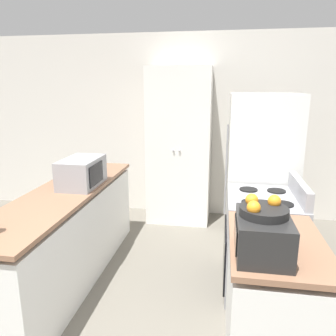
% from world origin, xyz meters
% --- Properties ---
extents(wall_back, '(7.00, 0.06, 2.60)m').
position_xyz_m(wall_back, '(0.00, 3.31, 1.30)').
color(wall_back, silver).
rests_on(wall_back, ground_plane).
extents(counter_left, '(0.60, 2.39, 0.91)m').
position_xyz_m(counter_left, '(-0.92, 1.29, 0.44)').
color(counter_left, silver).
rests_on(counter_left, ground_plane).
extents(counter_right, '(0.60, 0.93, 0.91)m').
position_xyz_m(counter_right, '(0.92, 0.57, 0.44)').
color(counter_right, silver).
rests_on(counter_right, ground_plane).
extents(pantry_cabinet, '(0.85, 0.57, 2.13)m').
position_xyz_m(pantry_cabinet, '(-0.04, 2.99, 1.06)').
color(pantry_cabinet, white).
rests_on(pantry_cabinet, ground_plane).
extents(stove, '(0.66, 0.76, 1.07)m').
position_xyz_m(stove, '(0.94, 1.43, 0.46)').
color(stove, '#9E9EA3').
rests_on(stove, ground_plane).
extents(refrigerator, '(0.75, 0.79, 1.80)m').
position_xyz_m(refrigerator, '(0.98, 2.24, 0.90)').
color(refrigerator, white).
rests_on(refrigerator, ground_plane).
extents(microwave, '(0.33, 0.53, 0.28)m').
position_xyz_m(microwave, '(-0.81, 1.49, 1.05)').
color(microwave, '#939399').
rests_on(microwave, counter_left).
extents(toaster_oven, '(0.31, 0.42, 0.23)m').
position_xyz_m(toaster_oven, '(0.79, 0.37, 1.03)').
color(toaster_oven, black).
rests_on(toaster_oven, counter_right).
extents(fruit_bowl, '(0.28, 0.28, 0.11)m').
position_xyz_m(fruit_bowl, '(0.79, 0.39, 1.18)').
color(fruit_bowl, black).
rests_on(fruit_bowl, toaster_oven).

